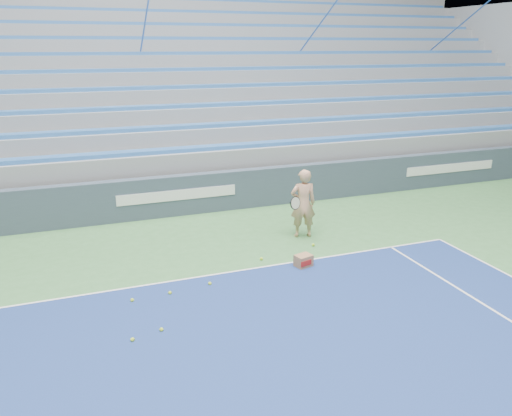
{
  "coord_description": "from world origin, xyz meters",
  "views": [
    {
      "loc": [
        -2.43,
        3.02,
        4.41
      ],
      "look_at": [
        1.01,
        12.38,
        1.15
      ],
      "focal_mm": 35.0,
      "sensor_mm": 36.0,
      "label": 1
    }
  ],
  "objects": [
    {
      "name": "tennis_ball_4",
      "position": [
        -1.44,
        10.17,
        0.03
      ],
      "size": [
        0.07,
        0.07,
        0.07
      ],
      "primitive_type": "sphere",
      "color": "#C1E42E",
      "rests_on": "ground"
    },
    {
      "name": "ball_box",
      "position": [
        1.79,
        11.64,
        0.13
      ],
      "size": [
        0.4,
        0.34,
        0.26
      ],
      "color": "#986C49",
      "rests_on": "ground"
    },
    {
      "name": "sponsor_barrier",
      "position": [
        0.0,
        15.88,
        0.55
      ],
      "size": [
        30.0,
        0.32,
        1.1
      ],
      "color": "#374454",
      "rests_on": "ground"
    },
    {
      "name": "tennis_ball_5",
      "position": [
        -1.91,
        10.03,
        0.03
      ],
      "size": [
        0.07,
        0.07,
        0.07
      ],
      "primitive_type": "sphere",
      "color": "#C1E42E",
      "rests_on": "ground"
    },
    {
      "name": "tennis_ball_1",
      "position": [
        -0.27,
        11.49,
        0.03
      ],
      "size": [
        0.07,
        0.07,
        0.07
      ],
      "primitive_type": "sphere",
      "color": "#C1E42E",
      "rests_on": "ground"
    },
    {
      "name": "tennis_player",
      "position": [
        2.51,
        13.23,
        0.83
      ],
      "size": [
        0.94,
        0.88,
        1.67
      ],
      "color": "tan",
      "rests_on": "ground"
    },
    {
      "name": "tennis_ball_0",
      "position": [
        1.08,
        12.24,
        0.03
      ],
      "size": [
        0.07,
        0.07,
        0.07
      ],
      "primitive_type": "sphere",
      "color": "#C1E42E",
      "rests_on": "ground"
    },
    {
      "name": "tennis_ball_3",
      "position": [
        -1.07,
        11.37,
        0.03
      ],
      "size": [
        0.07,
        0.07,
        0.07
      ],
      "primitive_type": "sphere",
      "color": "#C1E42E",
      "rests_on": "ground"
    },
    {
      "name": "tennis_ball_2",
      "position": [
        -1.76,
        11.33,
        0.03
      ],
      "size": [
        0.07,
        0.07,
        0.07
      ],
      "primitive_type": "sphere",
      "color": "#C1E42E",
      "rests_on": "ground"
    },
    {
      "name": "tennis_ball_6",
      "position": [
        2.48,
        12.57,
        0.03
      ],
      "size": [
        0.07,
        0.07,
        0.07
      ],
      "primitive_type": "sphere",
      "color": "#C1E42E",
      "rests_on": "ground"
    },
    {
      "name": "bleachers",
      "position": [
        0.0,
        21.6,
        2.36
      ],
      "size": [
        31.0,
        9.15,
        7.3
      ],
      "color": "gray",
      "rests_on": "ground"
    }
  ]
}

